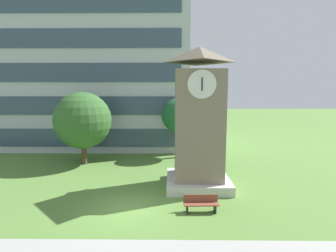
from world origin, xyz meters
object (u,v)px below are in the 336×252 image
at_px(park_bench, 201,203).
at_px(tree_by_building, 83,120).
at_px(clock_tower, 199,127).
at_px(tree_near_tower, 90,109).
at_px(tree_streetside, 178,116).

xyz_separation_m(park_bench, tree_by_building, (-9.00, 9.02, 3.31)).
bearing_deg(clock_tower, park_bench, -93.20).
height_order(clock_tower, tree_near_tower, clock_tower).
bearing_deg(tree_by_building, tree_streetside, 16.13).
bearing_deg(tree_near_tower, tree_streetside, -16.48).
bearing_deg(park_bench, clock_tower, 86.80).
bearing_deg(tree_by_building, tree_near_tower, 99.77).
height_order(clock_tower, park_bench, clock_tower).
height_order(clock_tower, tree_by_building, clock_tower).
distance_m(clock_tower, tree_streetside, 7.59).
xyz_separation_m(tree_by_building, tree_streetside, (8.11, 2.34, 0.20)).
bearing_deg(tree_streetside, clock_tower, -81.59).
relative_size(clock_tower, tree_by_building, 1.45).
bearing_deg(park_bench, tree_near_tower, 125.13).
distance_m(tree_by_building, tree_streetside, 8.44).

